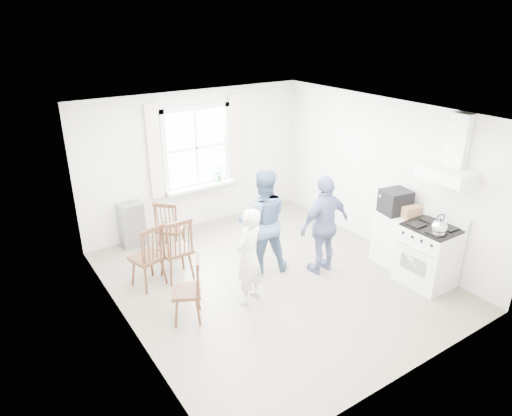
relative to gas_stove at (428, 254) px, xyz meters
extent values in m
cube|color=gray|center=(-1.91, 1.35, -0.49)|extent=(4.62, 5.12, 0.02)
cube|color=silver|center=(-1.91, 3.87, 0.82)|extent=(4.62, 0.04, 2.64)
cube|color=silver|center=(-1.91, -1.17, 0.82)|extent=(4.62, 0.04, 2.64)
cube|color=silver|center=(-4.18, 1.35, 0.82)|extent=(0.04, 5.12, 2.64)
cube|color=silver|center=(0.36, 1.35, 0.82)|extent=(0.04, 5.12, 2.64)
cube|color=white|center=(-1.91, 1.35, 2.13)|extent=(4.62, 5.12, 0.02)
cube|color=white|center=(-1.91, 3.83, 1.07)|extent=(1.20, 0.02, 1.40)
cube|color=white|center=(-1.91, 3.80, 1.81)|extent=(1.38, 0.09, 0.09)
cube|color=white|center=(-1.91, 3.80, 0.32)|extent=(1.38, 0.09, 0.09)
cube|color=white|center=(-2.56, 3.80, 1.07)|extent=(0.09, 0.09, 1.58)
cube|color=white|center=(-1.27, 3.80, 1.07)|extent=(0.09, 0.09, 1.58)
cube|color=white|center=(-1.91, 3.73, 0.34)|extent=(1.38, 0.24, 0.06)
cube|color=beige|center=(-2.73, 3.79, 1.12)|extent=(0.24, 0.05, 1.70)
cube|color=beige|center=(-1.09, 3.79, 1.12)|extent=(0.24, 0.05, 1.70)
cube|color=white|center=(0.11, 0.00, 1.26)|extent=(0.45, 0.76, 0.18)
cube|color=white|center=(0.26, 0.00, 1.73)|extent=(0.14, 0.30, 0.76)
cube|color=gray|center=(-3.31, 3.68, -0.08)|extent=(0.40, 0.30, 0.80)
cube|color=silver|center=(-0.01, 0.00, -0.02)|extent=(0.65, 0.76, 0.92)
cube|color=black|center=(-0.01, 0.00, 0.45)|extent=(0.61, 0.72, 0.03)
cube|color=silver|center=(0.29, 0.00, 0.54)|extent=(0.06, 0.76, 0.20)
cylinder|color=silver|center=(-0.35, 0.00, 0.22)|extent=(0.02, 0.61, 0.02)
sphere|color=silver|center=(-0.15, -0.20, 0.58)|extent=(0.22, 0.22, 0.22)
cylinder|color=silver|center=(-0.15, -0.20, 0.51)|extent=(0.20, 0.20, 0.04)
torus|color=black|center=(-0.15, -0.20, 0.71)|extent=(0.14, 0.05, 0.14)
cube|color=white|center=(0.07, 0.70, -0.03)|extent=(0.50, 0.55, 0.90)
cube|color=black|center=(0.02, 0.74, 0.52)|extent=(0.48, 0.45, 0.20)
cube|color=black|center=(0.02, 0.74, 0.71)|extent=(0.48, 0.45, 0.18)
cube|color=#A2774E|center=(0.10, 0.50, 0.51)|extent=(0.31, 0.25, 0.18)
cube|color=#3F2214|center=(-3.57, 2.29, -0.02)|extent=(0.53, 0.52, 0.05)
cube|color=#3F2214|center=(-3.52, 2.10, 0.27)|extent=(0.42, 0.17, 0.56)
cylinder|color=#3F2214|center=(-3.57, 2.29, -0.26)|extent=(0.04, 0.04, 0.45)
cube|color=#3F2214|center=(-3.12, 2.24, -0.01)|extent=(0.45, 0.43, 0.05)
cube|color=#3F2214|center=(-3.12, 2.05, 0.28)|extent=(0.42, 0.07, 0.57)
cylinder|color=#3F2214|center=(-3.12, 2.24, -0.26)|extent=(0.04, 0.04, 0.46)
cube|color=#3F2214|center=(-3.45, 1.19, -0.06)|extent=(0.52, 0.53, 0.05)
cube|color=#3F2214|center=(-3.29, 1.12, 0.20)|extent=(0.22, 0.37, 0.51)
cylinder|color=#3F2214|center=(-3.45, 1.19, -0.28)|extent=(0.03, 0.03, 0.41)
imported|color=silver|center=(-2.51, 1.10, 0.23)|extent=(0.69, 0.69, 1.44)
imported|color=#476185|center=(-1.85, 1.73, 0.36)|extent=(1.08, 1.08, 1.69)
imported|color=navy|center=(-1.08, 1.15, 0.32)|extent=(0.98, 0.98, 1.61)
imported|color=#377D3C|center=(-1.51, 3.71, 0.54)|extent=(0.21, 0.21, 0.34)
cube|color=#3F2214|center=(-2.85, 3.04, -0.03)|extent=(0.59, 0.59, 0.05)
cube|color=#3F2214|center=(-2.98, 2.92, 0.24)|extent=(0.33, 0.33, 0.55)
cylinder|color=#3F2214|center=(-2.85, 3.04, -0.27)|extent=(0.04, 0.04, 0.43)
camera|label=1|loc=(-5.52, -3.60, 3.35)|focal=32.00mm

